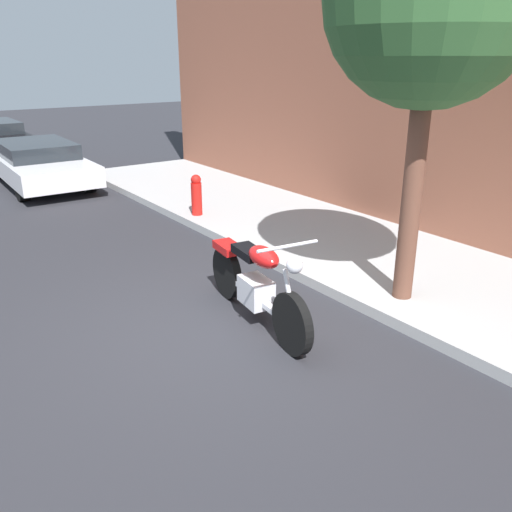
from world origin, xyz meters
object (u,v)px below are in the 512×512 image
at_px(parked_car_white, 38,162).
at_px(street_tree, 432,0).
at_px(fire_hydrant, 197,198).
at_px(motorcycle, 256,283).

xyz_separation_m(parked_car_white, street_tree, (9.71, 1.76, 2.95)).
bearing_deg(parked_car_white, fire_hydrant, 16.99).
distance_m(parked_car_white, fire_hydrant, 5.23).
bearing_deg(parked_car_white, motorcycle, 0.25).
distance_m(street_tree, fire_hydrant, 5.61).
relative_size(motorcycle, street_tree, 0.49).
xyz_separation_m(street_tree, fire_hydrant, (-4.71, -0.23, -3.04)).
relative_size(parked_car_white, street_tree, 0.95).
bearing_deg(motorcycle, parked_car_white, -179.75).
relative_size(street_tree, fire_hydrant, 5.16).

